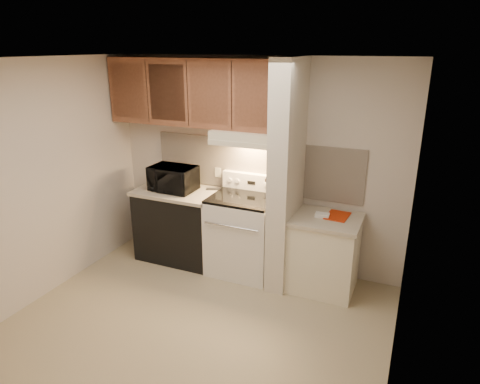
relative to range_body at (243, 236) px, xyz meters
The scene contains 50 objects.
floor 1.24m from the range_body, 90.00° to the right, with size 3.60×3.60×0.00m, color tan.
ceiling 2.34m from the range_body, 90.00° to the right, with size 3.60×3.60×0.00m, color white.
wall_back 0.86m from the range_body, 90.00° to the left, with size 3.60×0.02×2.50m, color beige.
wall_left 2.28m from the range_body, 147.31° to the right, with size 0.02×3.00×2.50m, color beige.
wall_right 2.28m from the range_body, 32.69° to the right, with size 0.02×3.00×2.50m, color beige.
backsplash 0.84m from the range_body, 90.00° to the left, with size 2.60×0.02×0.63m, color beige.
range_body is the anchor object (origin of this frame).
oven_window 0.32m from the range_body, 90.00° to the right, with size 0.50×0.01×0.30m, color black.
oven_handle 0.44m from the range_body, 90.00° to the right, with size 0.02×0.02×0.65m, color silver.
cooktop 0.48m from the range_body, ahead, with size 0.74×0.64×0.03m, color black.
range_backguard 0.66m from the range_body, 90.00° to the left, with size 0.76×0.08×0.20m, color silver.
range_display 0.64m from the range_body, 90.00° to the left, with size 0.10×0.01×0.04m, color black.
range_knob_left_outer 0.70m from the range_body, 139.40° to the left, with size 0.05×0.05×0.02m, color silver.
range_knob_left_inner 0.66m from the range_body, 126.87° to the left, with size 0.05×0.05×0.02m, color silver.
range_knob_right_inner 0.66m from the range_body, 53.13° to the left, with size 0.05×0.05×0.02m, color silver.
range_knob_right_outer 0.70m from the range_body, 40.60° to the left, with size 0.05×0.05×0.02m, color silver.
dishwasher_front 0.88m from the range_body, behind, with size 1.00×0.63×0.87m, color black.
left_countertop 0.98m from the range_body, behind, with size 1.04×0.67×0.04m, color #B3A891.
spoon_rest 0.70m from the range_body, 156.37° to the left, with size 0.20×0.06×0.01m, color black.
teal_jar 0.99m from the range_body, 164.51° to the left, with size 0.08×0.08×0.09m, color #266D65.
outlet 0.86m from the range_body, 146.31° to the left, with size 0.08×0.01×0.12m, color beige.
microwave 1.11m from the range_body, behind, with size 0.55×0.37×0.30m, color black.
partition_pillar 0.94m from the range_body, ahead, with size 0.22×0.70×2.50m, color beige.
pillar_trim 0.93m from the range_body, ahead, with size 0.01×0.70×0.04m, color brown.
knife_strip 0.95m from the range_body, ahead, with size 0.02×0.42×0.04m, color black.
knife_blade_a 0.87m from the range_body, 29.39° to the right, with size 0.01×0.04×0.16m, color silver.
knife_handle_a 1.01m from the range_body, 29.94° to the right, with size 0.02×0.02×0.10m, color black.
knife_blade_b 0.85m from the range_body, 18.17° to the right, with size 0.01×0.04×0.18m, color silver.
knife_handle_b 0.99m from the range_body, 19.25° to the right, with size 0.02×0.02×0.10m, color black.
knife_blade_c 0.83m from the range_body, ahead, with size 0.01×0.04×0.20m, color silver.
knife_handle_c 0.99m from the range_body, ahead, with size 0.02×0.02×0.10m, color black.
knife_blade_d 0.85m from the range_body, ahead, with size 0.01×0.04×0.16m, color silver.
knife_handle_d 0.98m from the range_body, ahead, with size 0.02×0.02×0.10m, color black.
knife_blade_e 0.84m from the range_body, 13.86° to the left, with size 0.01×0.04×0.18m, color silver.
knife_handle_e 0.99m from the range_body, 15.93° to the left, with size 0.02×0.02×0.10m, color black.
oven_mitt 0.80m from the range_body, 23.58° to the left, with size 0.03×0.10×0.24m, color gray.
right_cab_base 0.97m from the range_body, ahead, with size 0.70×0.60×0.81m, color beige.
right_countertop 1.04m from the range_body, ahead, with size 0.74×0.64×0.04m, color #B3A891.
red_folder 1.14m from the range_body, ahead, with size 0.23×0.31×0.01m, color #AE2708.
white_box 1.01m from the range_body, ahead, with size 0.15×0.10×0.04m, color white.
range_hood 1.17m from the range_body, 90.00° to the left, with size 0.78×0.44×0.15m, color beige.
hood_lip 1.12m from the range_body, 90.00° to the right, with size 0.78×0.04×0.06m, color beige.
upper_cabinets 1.77m from the range_body, 166.16° to the left, with size 2.18×0.33×0.77m, color brown.
cab_door_a 2.22m from the range_body, behind, with size 0.46×0.01×0.63m, color brown.
cab_gap_a 2.04m from the range_body, behind, with size 0.01×0.01×0.73m, color black.
cab_door_b 1.89m from the range_body, behind, with size 0.46×0.01×0.63m, color brown.
cab_gap_b 1.77m from the range_body, behind, with size 0.01×0.01×0.73m, color black.
cab_door_c 1.68m from the range_body, behind, with size 0.46×0.01×0.63m, color brown.
cab_gap_c 1.63m from the range_body, behind, with size 0.01×0.01×0.73m, color black.
cab_door_d 1.63m from the range_body, ahead, with size 0.46×0.01×0.63m, color brown.
Camera 1 is at (1.80, -3.11, 2.61)m, focal length 32.00 mm.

